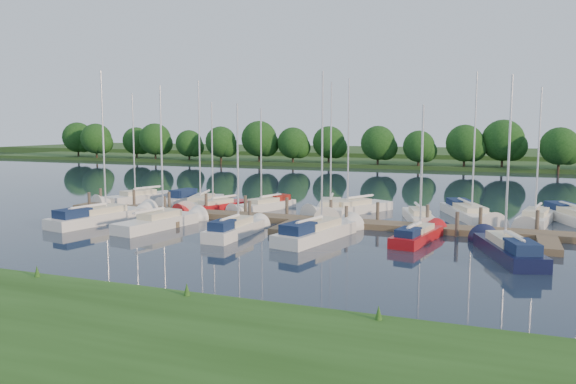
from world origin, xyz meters
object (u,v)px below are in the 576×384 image
(motorboat, at_px, (182,200))
(sailboat_s_2, at_px, (236,231))
(sailboat_n_0, at_px, (138,199))
(dock, at_px, (299,222))
(sailboat_n_5, at_px, (331,210))

(motorboat, xyz_separation_m, sailboat_s_2, (11.18, -11.64, 0.00))
(sailboat_n_0, bearing_deg, dock, -177.57)
(sailboat_n_5, bearing_deg, sailboat_n_0, -13.38)
(dock, height_order, sailboat_n_5, sailboat_n_5)
(sailboat_n_0, distance_m, motorboat, 4.37)
(sailboat_n_0, relative_size, sailboat_n_5, 0.95)
(dock, bearing_deg, sailboat_s_2, -113.69)
(dock, xyz_separation_m, sailboat_n_5, (0.58, 5.72, 0.07))
(motorboat, distance_m, sailboat_n_5, 14.13)
(dock, relative_size, motorboat, 7.27)
(sailboat_n_5, bearing_deg, dock, 70.69)
(motorboat, bearing_deg, sailboat_n_5, -175.62)
(dock, bearing_deg, sailboat_n_0, 162.38)
(motorboat, height_order, sailboat_n_5, sailboat_n_5)
(sailboat_n_0, relative_size, motorboat, 1.86)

